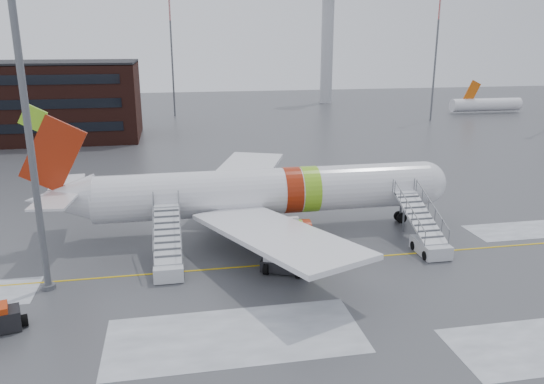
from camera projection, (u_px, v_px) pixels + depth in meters
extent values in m
plane|color=#494C4F|center=(299.00, 257.00, 39.63)|extent=(260.00, 260.00, 0.00)
cylinder|color=white|center=(267.00, 191.00, 44.08)|extent=(28.00, 3.80, 3.80)
sphere|color=white|center=(424.00, 183.00, 46.60)|extent=(3.80, 3.80, 3.80)
cube|color=black|center=(435.00, 177.00, 46.65)|extent=(1.09, 1.60, 0.97)
cone|color=white|center=(60.00, 199.00, 41.05)|extent=(5.20, 3.72, 3.72)
cube|color=#99230B|center=(53.00, 154.00, 40.04)|extent=(5.27, 0.30, 6.09)
cube|color=#88CD20|center=(33.00, 118.00, 39.07)|extent=(2.16, 0.26, 2.16)
cube|color=white|center=(67.00, 182.00, 43.36)|extent=(3.07, 4.85, 0.18)
cube|color=white|center=(55.00, 201.00, 38.45)|extent=(3.07, 4.85, 0.18)
cube|color=white|center=(242.00, 174.00, 52.08)|extent=(10.72, 15.97, 1.13)
cube|color=white|center=(275.00, 234.00, 36.05)|extent=(10.72, 15.97, 1.13)
cylinder|color=white|center=(263.00, 196.00, 49.62)|extent=(3.40, 2.10, 2.10)
cylinder|color=white|center=(287.00, 235.00, 39.81)|extent=(3.40, 2.10, 2.10)
cylinder|color=#595B60|center=(401.00, 212.00, 46.97)|extent=(0.20, 0.20, 1.80)
cylinder|color=black|center=(400.00, 217.00, 47.09)|extent=(0.90, 0.56, 0.90)
cylinder|color=black|center=(257.00, 217.00, 47.10)|extent=(0.90, 0.56, 0.90)
cylinder|color=black|center=(267.00, 236.00, 42.57)|extent=(0.90, 0.56, 0.90)
cube|color=silver|center=(431.00, 247.00, 40.04)|extent=(2.00, 3.20, 1.00)
cube|color=silver|center=(420.00, 217.00, 41.55)|extent=(1.90, 5.87, 2.52)
cube|color=silver|center=(403.00, 192.00, 44.34)|extent=(1.90, 1.40, 0.15)
cylinder|color=#595B60|center=(404.00, 212.00, 44.43)|extent=(0.16, 0.16, 3.40)
cylinder|color=black|center=(426.00, 256.00, 38.99)|extent=(0.25, 0.70, 0.70)
cylinder|color=black|center=(435.00, 244.00, 41.20)|extent=(0.25, 0.70, 0.70)
cube|color=silver|center=(169.00, 267.00, 36.52)|extent=(2.00, 3.20, 1.00)
cube|color=silver|center=(167.00, 234.00, 38.03)|extent=(1.90, 5.87, 2.52)
cube|color=silver|center=(166.00, 205.00, 40.82)|extent=(1.90, 1.40, 0.15)
cylinder|color=#595B60|center=(168.00, 227.00, 40.92)|extent=(0.16, 0.16, 3.40)
cylinder|color=black|center=(155.00, 277.00, 35.47)|extent=(0.25, 0.70, 0.70)
cylinder|color=black|center=(182.00, 263.00, 37.68)|extent=(0.25, 0.70, 0.70)
cube|color=black|center=(285.00, 264.00, 37.07)|extent=(3.62, 2.88, 0.80)
cube|color=silver|center=(277.00, 253.00, 36.98)|extent=(2.12, 2.12, 1.03)
cube|color=black|center=(277.00, 248.00, 36.87)|extent=(1.86, 1.92, 0.17)
cylinder|color=black|center=(266.00, 269.00, 36.62)|extent=(0.64, 0.87, 0.80)
cylinder|color=black|center=(299.00, 272.00, 36.10)|extent=(0.64, 0.87, 0.80)
cylinder|color=black|center=(272.00, 260.00, 38.11)|extent=(0.64, 0.87, 0.80)
cylinder|color=black|center=(303.00, 263.00, 37.59)|extent=(0.64, 0.87, 0.80)
cylinder|color=black|center=(16.00, 324.00, 29.67)|extent=(1.29, 0.97, 0.69)
cylinder|color=#595B60|center=(30.00, 144.00, 31.95)|extent=(0.44, 0.44, 19.23)
cylinder|color=#595B60|center=(48.00, 286.00, 34.58)|extent=(0.90, 0.90, 0.30)
cylinder|color=#B2B5BA|center=(327.00, 46.00, 130.75)|extent=(3.00, 3.00, 28.00)
cylinder|color=#595B60|center=(434.00, 71.00, 103.01)|extent=(0.36, 0.36, 19.20)
cylinder|color=#CC7272|center=(440.00, 9.00, 99.80)|extent=(0.32, 0.32, 4.32)
cylinder|color=#595B60|center=(173.00, 69.00, 109.09)|extent=(0.36, 0.36, 19.20)
cylinder|color=#CC7272|center=(170.00, 10.00, 105.88)|extent=(0.32, 0.32, 4.32)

